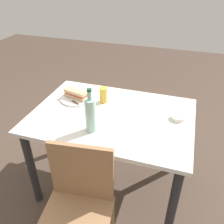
% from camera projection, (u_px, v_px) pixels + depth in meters
% --- Properties ---
extents(ground_plane, '(8.00, 8.00, 0.00)m').
position_uv_depth(ground_plane, '(112.00, 182.00, 2.14)').
color(ground_plane, '#47382D').
extents(dining_table, '(1.17, 0.83, 0.73)m').
position_uv_depth(dining_table, '(112.00, 126.00, 1.80)').
color(dining_table, silver).
rests_on(dining_table, ground).
extents(chair_far, '(0.45, 0.45, 0.84)m').
position_uv_depth(chair_far, '(78.00, 204.00, 1.39)').
color(chair_far, '#936B47').
rests_on(chair_far, ground).
extents(plate_near, '(0.25, 0.25, 0.01)m').
position_uv_depth(plate_near, '(76.00, 98.00, 1.93)').
color(plate_near, white).
rests_on(plate_near, dining_table).
extents(baguette_sandwich_near, '(0.21, 0.11, 0.07)m').
position_uv_depth(baguette_sandwich_near, '(76.00, 94.00, 1.91)').
color(baguette_sandwich_near, '#DBB77A').
rests_on(baguette_sandwich_near, plate_near).
extents(knife_near, '(0.16, 0.09, 0.01)m').
position_uv_depth(knife_near, '(73.00, 101.00, 1.88)').
color(knife_near, silver).
rests_on(knife_near, plate_near).
extents(water_bottle, '(0.07, 0.07, 0.31)m').
position_uv_depth(water_bottle, '(91.00, 114.00, 1.52)').
color(water_bottle, '#99C6B7').
rests_on(water_bottle, dining_table).
extents(beer_glass, '(0.06, 0.06, 0.12)m').
position_uv_depth(beer_glass, '(103.00, 95.00, 1.86)').
color(beer_glass, gold).
rests_on(beer_glass, dining_table).
extents(olive_bowl, '(0.10, 0.10, 0.03)m').
position_uv_depth(olive_bowl, '(178.00, 118.00, 1.68)').
color(olive_bowl, silver).
rests_on(olive_bowl, dining_table).
extents(paper_napkin, '(0.14, 0.14, 0.00)m').
position_uv_depth(paper_napkin, '(152.00, 129.00, 1.59)').
color(paper_napkin, white).
rests_on(paper_napkin, dining_table).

